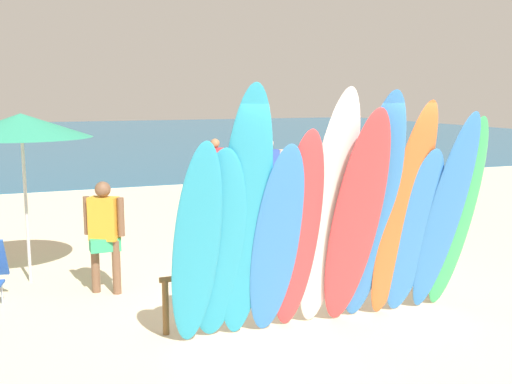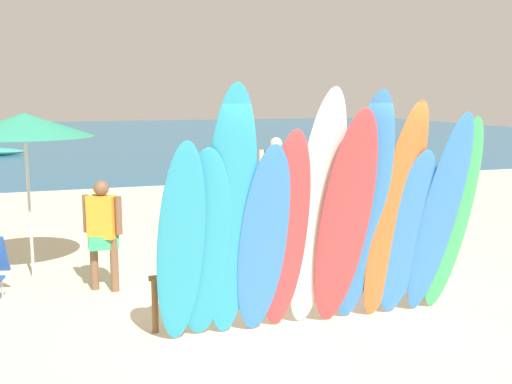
{
  "view_description": "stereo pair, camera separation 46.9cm",
  "coord_description": "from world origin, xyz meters",
  "px_view_note": "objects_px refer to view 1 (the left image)",
  "views": [
    {
      "loc": [
        -3.13,
        -6.21,
        2.6
      ],
      "look_at": [
        0.0,
        1.81,
        1.19
      ],
      "focal_mm": 42.68,
      "sensor_mm": 36.0,
      "label": 1
    },
    {
      "loc": [
        -2.69,
        -6.36,
        2.6
      ],
      "look_at": [
        0.0,
        1.81,
        1.19
      ],
      "focal_mm": 42.68,
      "sensor_mm": 36.0,
      "label": 2
    }
  ],
  "objects_px": {
    "surfboard_white_5": "(328,214)",
    "beach_umbrella": "(21,126)",
    "beachgoer_by_water": "(104,229)",
    "surfboard_blue_10": "(445,216)",
    "surfboard_blue_9": "(414,234)",
    "surfboard_red_6": "(356,223)",
    "surfboard_orange_8": "(403,214)",
    "surfboard_blue_3": "(276,243)",
    "surfboard_red_4": "(298,234)",
    "beachgoer_near_rack": "(267,175)",
    "surfboard_teal_0": "(196,249)",
    "surfboard_teal_1": "(218,248)",
    "surfboard_teal_2": "(244,219)",
    "beachgoer_midbeach": "(215,167)",
    "surfboard_rack": "(312,271)",
    "surfboard_green_11": "(457,216)",
    "surfboard_blue_7": "(372,212)"
  },
  "relations": [
    {
      "from": "beachgoer_midbeach",
      "to": "surfboard_teal_2",
      "type": "bearing_deg",
      "value": 107.36
    },
    {
      "from": "surfboard_teal_0",
      "to": "beachgoer_by_water",
      "type": "distance_m",
      "value": 2.38
    },
    {
      "from": "surfboard_teal_0",
      "to": "beachgoer_by_water",
      "type": "bearing_deg",
      "value": 103.88
    },
    {
      "from": "beachgoer_by_water",
      "to": "beachgoer_midbeach",
      "type": "height_order",
      "value": "beachgoer_midbeach"
    },
    {
      "from": "surfboard_teal_2",
      "to": "beachgoer_by_water",
      "type": "bearing_deg",
      "value": 119.84
    },
    {
      "from": "surfboard_teal_0",
      "to": "beach_umbrella",
      "type": "distance_m",
      "value": 3.66
    },
    {
      "from": "surfboard_teal_2",
      "to": "surfboard_orange_8",
      "type": "relative_size",
      "value": 1.07
    },
    {
      "from": "surfboard_white_5",
      "to": "beachgoer_by_water",
      "type": "distance_m",
      "value": 3.1
    },
    {
      "from": "surfboard_teal_0",
      "to": "surfboard_orange_8",
      "type": "distance_m",
      "value": 2.37
    },
    {
      "from": "surfboard_teal_2",
      "to": "beachgoer_by_water",
      "type": "xyz_separation_m",
      "value": [
        -1.08,
        2.3,
        -0.5
      ]
    },
    {
      "from": "surfboard_teal_0",
      "to": "beachgoer_midbeach",
      "type": "relative_size",
      "value": 1.48
    },
    {
      "from": "surfboard_teal_1",
      "to": "surfboard_red_4",
      "type": "bearing_deg",
      "value": 1.46
    },
    {
      "from": "surfboard_red_6",
      "to": "beachgoer_by_water",
      "type": "relative_size",
      "value": 1.77
    },
    {
      "from": "surfboard_blue_3",
      "to": "surfboard_blue_10",
      "type": "distance_m",
      "value": 2.06
    },
    {
      "from": "surfboard_red_6",
      "to": "surfboard_orange_8",
      "type": "relative_size",
      "value": 0.99
    },
    {
      "from": "surfboard_blue_3",
      "to": "surfboard_blue_10",
      "type": "height_order",
      "value": "surfboard_blue_10"
    },
    {
      "from": "surfboard_teal_1",
      "to": "beachgoer_near_rack",
      "type": "height_order",
      "value": "surfboard_teal_1"
    },
    {
      "from": "surfboard_rack",
      "to": "beachgoer_by_water",
      "type": "xyz_separation_m",
      "value": [
        -2.17,
        1.65,
        0.33
      ]
    },
    {
      "from": "surfboard_orange_8",
      "to": "beachgoer_near_rack",
      "type": "xyz_separation_m",
      "value": [
        0.55,
        5.26,
        -0.26
      ]
    },
    {
      "from": "surfboard_blue_3",
      "to": "surfboard_teal_1",
      "type": "bearing_deg",
      "value": 175.29
    },
    {
      "from": "surfboard_red_6",
      "to": "beachgoer_near_rack",
      "type": "distance_m",
      "value": 5.47
    },
    {
      "from": "surfboard_white_5",
      "to": "beachgoer_midbeach",
      "type": "relative_size",
      "value": 1.8
    },
    {
      "from": "surfboard_blue_3",
      "to": "surfboard_red_6",
      "type": "relative_size",
      "value": 0.85
    },
    {
      "from": "surfboard_blue_7",
      "to": "surfboard_green_11",
      "type": "distance_m",
      "value": 1.21
    },
    {
      "from": "surfboard_teal_0",
      "to": "surfboard_blue_9",
      "type": "bearing_deg",
      "value": 0.96
    },
    {
      "from": "surfboard_white_5",
      "to": "beach_umbrella",
      "type": "height_order",
      "value": "surfboard_white_5"
    },
    {
      "from": "beachgoer_by_water",
      "to": "beach_umbrella",
      "type": "xyz_separation_m",
      "value": [
        -0.92,
        0.86,
        1.31
      ]
    },
    {
      "from": "surfboard_white_5",
      "to": "surfboard_blue_7",
      "type": "xyz_separation_m",
      "value": [
        0.53,
        -0.02,
        -0.01
      ]
    },
    {
      "from": "beachgoer_near_rack",
      "to": "surfboard_blue_7",
      "type": "bearing_deg",
      "value": 91.66
    },
    {
      "from": "surfboard_orange_8",
      "to": "surfboard_blue_10",
      "type": "distance_m",
      "value": 0.56
    },
    {
      "from": "surfboard_red_6",
      "to": "beachgoer_by_water",
      "type": "height_order",
      "value": "surfboard_red_6"
    },
    {
      "from": "surfboard_teal_2",
      "to": "beachgoer_midbeach",
      "type": "distance_m",
      "value": 8.09
    },
    {
      "from": "surfboard_orange_8",
      "to": "beach_umbrella",
      "type": "distance_m",
      "value": 5.08
    },
    {
      "from": "surfboard_white_5",
      "to": "beach_umbrella",
      "type": "relative_size",
      "value": 1.2
    },
    {
      "from": "surfboard_blue_9",
      "to": "beach_umbrella",
      "type": "xyz_separation_m",
      "value": [
        -4.08,
        3.1,
        1.15
      ]
    },
    {
      "from": "surfboard_blue_7",
      "to": "beachgoer_near_rack",
      "type": "xyz_separation_m",
      "value": [
        0.94,
        5.27,
        -0.31
      ]
    },
    {
      "from": "surfboard_blue_10",
      "to": "surfboard_blue_9",
      "type": "bearing_deg",
      "value": 165.0
    },
    {
      "from": "surfboard_red_6",
      "to": "surfboard_white_5",
      "type": "bearing_deg",
      "value": 167.99
    },
    {
      "from": "surfboard_red_4",
      "to": "beach_umbrella",
      "type": "distance_m",
      "value": 4.19
    },
    {
      "from": "beachgoer_near_rack",
      "to": "surfboard_rack",
      "type": "bearing_deg",
      "value": 85.72
    },
    {
      "from": "surfboard_teal_1",
      "to": "surfboard_teal_2",
      "type": "xyz_separation_m",
      "value": [
        0.25,
        -0.09,
        0.3
      ]
    },
    {
      "from": "surfboard_green_11",
      "to": "beach_umbrella",
      "type": "xyz_separation_m",
      "value": [
        -4.67,
        3.1,
        0.98
      ]
    },
    {
      "from": "surfboard_teal_0",
      "to": "surfboard_orange_8",
      "type": "relative_size",
      "value": 0.87
    },
    {
      "from": "surfboard_blue_3",
      "to": "surfboard_blue_7",
      "type": "relative_size",
      "value": 0.8
    },
    {
      "from": "surfboard_red_4",
      "to": "surfboard_blue_9",
      "type": "relative_size",
      "value": 1.12
    },
    {
      "from": "surfboard_blue_3",
      "to": "surfboard_white_5",
      "type": "relative_size",
      "value": 0.8
    },
    {
      "from": "surfboard_blue_10",
      "to": "beachgoer_midbeach",
      "type": "xyz_separation_m",
      "value": [
        -0.27,
        7.81,
        -0.32
      ]
    },
    {
      "from": "surfboard_rack",
      "to": "surfboard_blue_7",
      "type": "distance_m",
      "value": 1.11
    },
    {
      "from": "surfboard_blue_3",
      "to": "surfboard_orange_8",
      "type": "relative_size",
      "value": 0.84
    },
    {
      "from": "surfboard_teal_0",
      "to": "surfboard_teal_1",
      "type": "height_order",
      "value": "surfboard_teal_0"
    }
  ]
}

